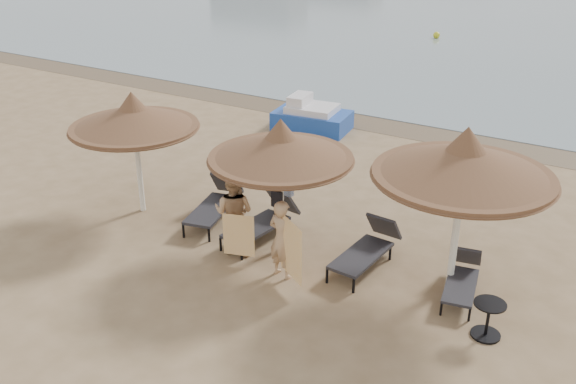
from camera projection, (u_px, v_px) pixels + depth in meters
name	position (u px, v px, depth m)	size (l,w,h in m)	color
ground	(274.00, 275.00, 12.58)	(160.00, 160.00, 0.00)	#967957
wet_sand_strip	(433.00, 134.00, 19.90)	(200.00, 1.60, 0.01)	brown
palapa_left	(133.00, 117.00, 14.17)	(2.91, 2.91, 2.88)	white
palapa_center	(281.00, 147.00, 12.48)	(2.92, 2.92, 2.89)	white
palapa_right	(464.00, 162.00, 11.10)	(3.25, 3.25, 3.22)	white
lounger_far_left	(216.00, 202.00, 14.62)	(1.09, 2.10, 0.90)	black
lounger_near_left	(264.00, 220.00, 13.84)	(0.92, 2.04, 0.88)	black
lounger_near_right	(368.00, 247.00, 12.78)	(0.81, 2.00, 0.87)	black
lounger_far_right	(462.00, 277.00, 11.90)	(0.81, 1.69, 0.73)	black
side_table	(488.00, 321.00, 10.72)	(0.54, 0.54, 0.65)	black
person_left	(234.00, 207.00, 12.99)	(0.95, 0.62, 2.06)	tan
person_right	(282.00, 233.00, 12.16)	(0.87, 0.56, 1.88)	tan
towel_left	(239.00, 235.00, 12.72)	(0.63, 0.21, 0.91)	orange
towel_right	(291.00, 250.00, 11.86)	(0.72, 0.46, 1.17)	orange
bag_patterned	(286.00, 185.00, 12.99)	(0.35, 0.15, 0.44)	white
bag_dark	(277.00, 199.00, 12.80)	(0.27, 0.16, 0.37)	black
pedal_boat	(311.00, 117.00, 20.16)	(2.46, 1.63, 1.08)	#1C46A6
buoy_left	(436.00, 35.00, 32.94)	(0.34, 0.34, 0.34)	gold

